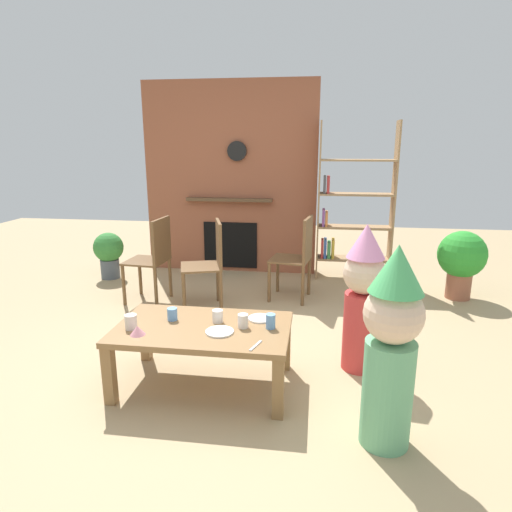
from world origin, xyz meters
TOP-DOWN VIEW (x-y plane):
  - ground_plane at (0.00, 0.00)m, footprint 12.00×12.00m
  - brick_fireplace_feature at (-0.48, 2.60)m, footprint 2.20×0.28m
  - bookshelf at (1.02, 2.40)m, footprint 0.90×0.28m
  - coffee_table at (-0.11, -0.31)m, footprint 1.18×0.70m
  - paper_cup_near_left at (-0.03, -0.23)m, footprint 0.07×0.07m
  - paper_cup_near_right at (-0.58, -0.43)m, footprint 0.08×0.08m
  - paper_cup_center at (-0.35, -0.24)m, footprint 0.07×0.07m
  - paper_cup_far_left at (0.34, -0.29)m, footprint 0.06×0.06m
  - paper_cup_far_right at (0.16, -0.30)m, footprint 0.07×0.07m
  - paper_plate_front at (0.26, -0.14)m, footprint 0.17×0.17m
  - paper_plate_rear at (0.02, -0.40)m, footprint 0.19×0.19m
  - birthday_cake_slice at (-0.50, -0.51)m, footprint 0.10×0.10m
  - table_fork at (0.28, -0.56)m, footprint 0.06×0.15m
  - child_with_cone_hat at (1.05, -0.77)m, footprint 0.32×0.32m
  - child_in_pink at (0.98, 0.09)m, footprint 0.30×0.30m
  - dining_chair_left at (-1.05, 1.25)m, footprint 0.43×0.43m
  - dining_chair_middle at (-0.42, 1.15)m, footprint 0.50×0.50m
  - dining_chair_right at (0.45, 1.53)m, footprint 0.46×0.46m
  - potted_plant_tall at (2.18, 1.81)m, footprint 0.50×0.50m
  - potted_plant_short at (-1.92, 1.98)m, footprint 0.37×0.37m

SIDE VIEW (x-z plane):
  - ground_plane at x=0.00m, z-range 0.00..0.00m
  - potted_plant_short at x=-1.92m, z-range 0.05..0.63m
  - coffee_table at x=-0.11m, z-range 0.16..0.60m
  - table_fork at x=0.28m, z-range 0.44..0.45m
  - potted_plant_tall at x=2.18m, z-range 0.07..0.82m
  - paper_plate_front at x=0.26m, z-range 0.44..0.45m
  - paper_plate_rear at x=0.02m, z-range 0.44..0.45m
  - birthday_cake_slice at x=-0.50m, z-range 0.44..0.50m
  - paper_cup_center at x=-0.35m, z-range 0.44..0.53m
  - paper_cup_near_left at x=-0.03m, z-range 0.44..0.53m
  - paper_cup_far_right at x=0.16m, z-range 0.44..0.54m
  - paper_cup_far_left at x=0.34m, z-range 0.44..0.54m
  - paper_cup_near_right at x=-0.58m, z-range 0.44..0.54m
  - dining_chair_left at x=-1.05m, z-range 0.06..0.96m
  - dining_chair_middle at x=-0.42m, z-range 0.06..0.96m
  - dining_chair_right at x=0.45m, z-range 0.06..0.96m
  - child_in_pink at x=0.98m, z-range 0.03..1.13m
  - child_with_cone_hat at x=1.05m, z-range 0.03..1.18m
  - bookshelf at x=1.02m, z-range -0.10..1.80m
  - brick_fireplace_feature at x=-0.48m, z-range -0.01..2.39m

